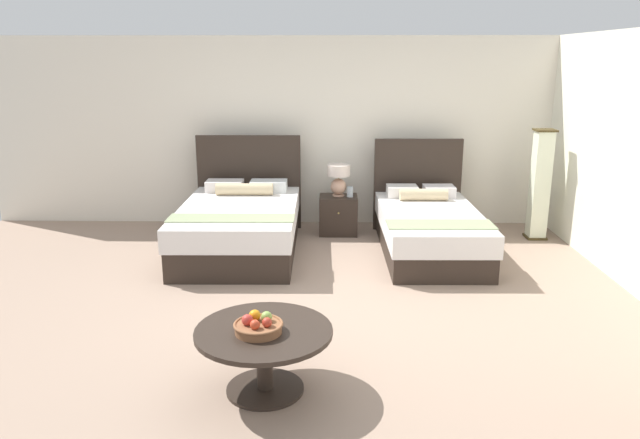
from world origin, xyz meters
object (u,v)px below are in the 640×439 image
(bed_near_corner, at_px, (428,227))
(coffee_table, at_px, (264,345))
(nightstand, at_px, (338,215))
(fruit_bowl, at_px, (258,326))
(table_lamp, at_px, (339,177))
(floor_lamp_corner, at_px, (540,185))
(bed_near_window, at_px, (240,225))
(vase, at_px, (350,192))

(bed_near_corner, bearing_deg, coffee_table, -117.19)
(nightstand, relative_size, fruit_bowl, 1.51)
(nightstand, relative_size, table_lamp, 1.23)
(fruit_bowl, bearing_deg, floor_lamp_corner, 50.45)
(bed_near_corner, xyz_separation_m, coffee_table, (-1.65, -3.21, 0.05))
(bed_near_window, xyz_separation_m, fruit_bowl, (0.61, -3.25, 0.20))
(floor_lamp_corner, bearing_deg, bed_near_window, -171.01)
(bed_near_window, height_order, table_lamp, bed_near_window)
(vase, bearing_deg, coffee_table, -100.32)
(bed_near_corner, bearing_deg, bed_near_window, -179.86)
(bed_near_corner, bearing_deg, fruit_bowl, -117.26)
(nightstand, distance_m, table_lamp, 0.51)
(table_lamp, bearing_deg, nightstand, -90.00)
(bed_near_corner, xyz_separation_m, floor_lamp_corner, (1.50, 0.59, 0.41))
(bed_near_corner, relative_size, table_lamp, 5.22)
(fruit_bowl, relative_size, floor_lamp_corner, 0.24)
(vase, bearing_deg, fruit_bowl, -100.62)
(fruit_bowl, bearing_deg, bed_near_window, 100.58)
(bed_near_corner, distance_m, vase, 1.21)
(coffee_table, bearing_deg, vase, 79.68)
(nightstand, xyz_separation_m, coffee_table, (-0.56, -3.96, 0.10))
(vase, bearing_deg, bed_near_corner, -37.39)
(floor_lamp_corner, bearing_deg, bed_near_corner, -158.44)
(nightstand, distance_m, coffee_table, 4.00)
(nightstand, bearing_deg, bed_near_window, -147.72)
(coffee_table, height_order, floor_lamp_corner, floor_lamp_corner)
(nightstand, bearing_deg, coffee_table, -98.09)
(floor_lamp_corner, bearing_deg, vase, 177.18)
(table_lamp, relative_size, fruit_bowl, 1.22)
(table_lamp, bearing_deg, floor_lamp_corner, -3.98)
(table_lamp, xyz_separation_m, fruit_bowl, (-0.59, -4.03, -0.24))
(bed_near_corner, relative_size, coffee_table, 2.27)
(bed_near_corner, distance_m, coffee_table, 3.61)
(bed_near_window, distance_m, coffee_table, 3.27)
(bed_near_window, bearing_deg, vase, 28.00)
(bed_near_window, distance_m, vase, 1.55)
(table_lamp, bearing_deg, coffee_table, -98.05)
(bed_near_window, bearing_deg, nightstand, 32.28)
(vase, height_order, fruit_bowl, vase)
(nightstand, xyz_separation_m, fruit_bowl, (-0.59, -4.01, 0.27))
(bed_near_window, relative_size, floor_lamp_corner, 1.58)
(coffee_table, bearing_deg, floor_lamp_corner, 50.36)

